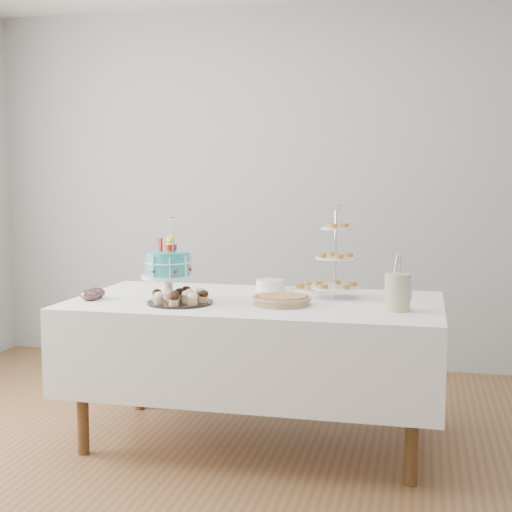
% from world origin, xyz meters
% --- Properties ---
extents(floor, '(5.00, 5.00, 0.00)m').
position_xyz_m(floor, '(0.00, 0.00, 0.00)').
color(floor, brown).
rests_on(floor, ground).
extents(walls, '(5.04, 4.04, 2.70)m').
position_xyz_m(walls, '(0.00, 0.00, 1.35)').
color(walls, '#A7AAAD').
rests_on(walls, floor).
extents(table, '(1.92, 1.02, 0.77)m').
position_xyz_m(table, '(0.00, 0.30, 0.54)').
color(table, white).
rests_on(table, floor).
extents(birthday_cake, '(0.28, 0.28, 0.43)m').
position_xyz_m(birthday_cake, '(-0.44, 0.18, 0.89)').
color(birthday_cake, white).
rests_on(birthday_cake, table).
extents(cupcake_tray, '(0.34, 0.34, 0.08)m').
position_xyz_m(cupcake_tray, '(-0.35, 0.10, 0.81)').
color(cupcake_tray, black).
rests_on(cupcake_tray, table).
extents(pie, '(0.30, 0.30, 0.05)m').
position_xyz_m(pie, '(0.16, 0.18, 0.80)').
color(pie, tan).
rests_on(pie, table).
extents(tiered_stand, '(0.26, 0.26, 0.51)m').
position_xyz_m(tiered_stand, '(0.40, 0.47, 0.98)').
color(tiered_stand, silver).
rests_on(tiered_stand, table).
extents(plate_stack, '(0.16, 0.16, 0.06)m').
position_xyz_m(plate_stack, '(0.00, 0.64, 0.80)').
color(plate_stack, white).
rests_on(plate_stack, table).
extents(pastry_plate, '(0.25, 0.25, 0.04)m').
position_xyz_m(pastry_plate, '(0.24, 0.70, 0.79)').
color(pastry_plate, white).
rests_on(pastry_plate, table).
extents(jam_bowl_a, '(0.10, 0.10, 0.06)m').
position_xyz_m(jam_bowl_a, '(-0.84, 0.08, 0.80)').
color(jam_bowl_a, silver).
rests_on(jam_bowl_a, table).
extents(jam_bowl_b, '(0.10, 0.10, 0.06)m').
position_xyz_m(jam_bowl_b, '(-0.84, 0.15, 0.80)').
color(jam_bowl_b, silver).
rests_on(jam_bowl_b, table).
extents(utensil_pitcher, '(0.13, 0.12, 0.27)m').
position_xyz_m(utensil_pitcher, '(0.74, 0.15, 0.87)').
color(utensil_pitcher, beige).
rests_on(utensil_pitcher, table).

